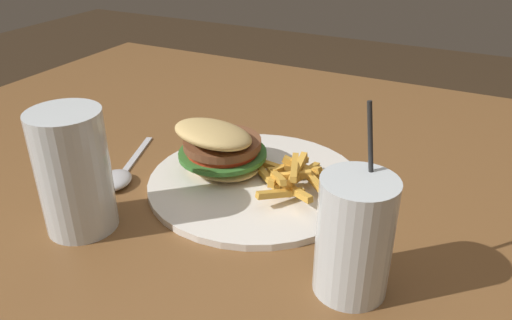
# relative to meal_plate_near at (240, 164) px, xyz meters

# --- Properties ---
(dining_table) EXTENTS (1.33, 1.34, 0.77)m
(dining_table) POSITION_rel_meal_plate_near_xyz_m (0.02, 0.11, -0.12)
(dining_table) COLOR brown
(dining_table) RESTS_ON ground_plane
(meal_plate_near) EXTENTS (0.32, 0.32, 0.10)m
(meal_plate_near) POSITION_rel_meal_plate_near_xyz_m (0.00, 0.00, 0.00)
(meal_plate_near) COLOR white
(meal_plate_near) RESTS_ON dining_table
(beer_glass) EXTENTS (0.09, 0.09, 0.16)m
(beer_glass) POSITION_rel_meal_plate_near_xyz_m (0.12, 0.19, 0.05)
(beer_glass) COLOR silver
(beer_glass) RESTS_ON dining_table
(juice_glass) EXTENTS (0.08, 0.08, 0.21)m
(juice_glass) POSITION_rel_meal_plate_near_xyz_m (-0.22, 0.15, 0.03)
(juice_glass) COLOR silver
(juice_glass) RESTS_ON dining_table
(spoon) EXTENTS (0.09, 0.19, 0.02)m
(spoon) POSITION_rel_meal_plate_near_xyz_m (0.16, 0.09, -0.02)
(spoon) COLOR silver
(spoon) RESTS_ON dining_table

